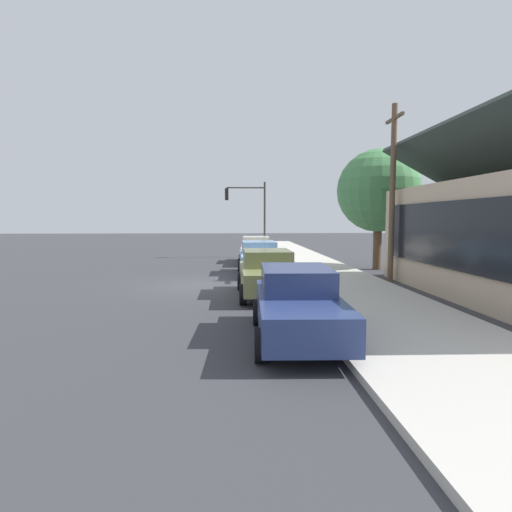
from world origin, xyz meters
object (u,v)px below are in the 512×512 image
object	(u,v)px
traffic_light_main	(249,207)
fire_hydrant_red	(292,265)
car_skyblue	(259,258)
shade_tree	(379,191)
car_navy	(298,303)
utility_pole_wooden	(392,190)
car_ivory	(256,250)
car_olive	(268,273)

from	to	relation	value
traffic_light_main	fire_hydrant_red	bearing A→B (deg)	10.06
car_skyblue	shade_tree	bearing A→B (deg)	104.11
car_skyblue	car_navy	bearing A→B (deg)	0.52
shade_tree	utility_pole_wooden	world-z (taller)	utility_pole_wooden
car_skyblue	car_navy	distance (m)	11.07
car_ivory	traffic_light_main	xyz separation A→B (m)	(-3.39, -0.27, 2.67)
traffic_light_main	shade_tree	bearing A→B (deg)	42.77
traffic_light_main	utility_pole_wooden	bearing A→B (deg)	26.64
car_olive	fire_hydrant_red	size ratio (longest dim) A/B	6.21
car_ivory	car_olive	world-z (taller)	same
car_navy	traffic_light_main	bearing A→B (deg)	-176.93
car_skyblue	utility_pole_wooden	size ratio (longest dim) A/B	0.58
car_navy	shade_tree	size ratio (longest dim) A/B	0.73
car_skyblue	fire_hydrant_red	bearing A→B (deg)	66.40
car_navy	shade_tree	distance (m)	14.54
car_ivory	shade_tree	bearing A→B (deg)	61.58
car_olive	car_navy	bearing A→B (deg)	1.83
car_skyblue	car_olive	world-z (taller)	same
car_ivory	car_navy	size ratio (longest dim) A/B	1.05
car_navy	fire_hydrant_red	xyz separation A→B (m)	(-10.42, 1.35, -0.32)
car_olive	car_skyblue	bearing A→B (deg)	178.80
shade_tree	fire_hydrant_red	size ratio (longest dim) A/B	8.92
car_navy	traffic_light_main	world-z (taller)	traffic_light_main
shade_tree	utility_pole_wooden	bearing A→B (deg)	-11.66
car_olive	shade_tree	size ratio (longest dim) A/B	0.70
car_ivory	fire_hydrant_red	size ratio (longest dim) A/B	6.90
car_olive	fire_hydrant_red	xyz separation A→B (m)	(-5.09, 1.57, -0.32)
car_skyblue	shade_tree	size ratio (longest dim) A/B	0.68
shade_tree	utility_pole_wooden	distance (m)	4.32
car_ivory	car_olive	xyz separation A→B (m)	(11.05, -0.19, -0.00)
car_ivory	fire_hydrant_red	distance (m)	6.13
utility_pole_wooden	shade_tree	bearing A→B (deg)	168.34
car_ivory	traffic_light_main	size ratio (longest dim) A/B	0.94
utility_pole_wooden	car_navy	bearing A→B (deg)	-32.19
traffic_light_main	fire_hydrant_red	size ratio (longest dim) A/B	7.32
car_navy	car_olive	bearing A→B (deg)	-175.39
car_skyblue	fire_hydrant_red	size ratio (longest dim) A/B	6.11
car_ivory	car_olive	distance (m)	11.06
car_ivory	fire_hydrant_red	xyz separation A→B (m)	(5.96, 1.38, -0.32)
car_skyblue	car_navy	size ratio (longest dim) A/B	0.93
car_skyblue	car_olive	bearing A→B (deg)	-0.94
shade_tree	car_olive	bearing A→B (deg)	-41.10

